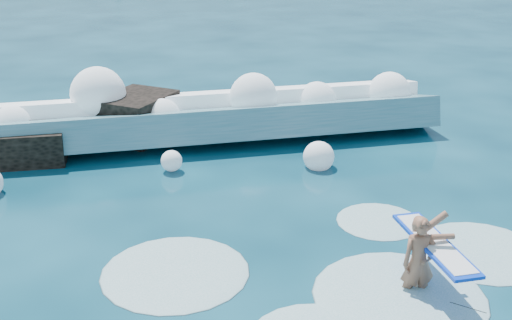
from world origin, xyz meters
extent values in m
plane|color=#072939|center=(0.00, 0.00, 0.00)|extent=(200.00, 200.00, 0.00)
cube|color=teal|center=(-0.78, 6.79, 0.41)|extent=(16.48, 2.51, 1.38)
cube|color=white|center=(-0.78, 7.59, 0.82)|extent=(16.48, 1.16, 0.64)
cube|color=black|center=(-3.26, 6.18, 0.34)|extent=(1.82, 1.45, 0.98)
cube|color=black|center=(-0.56, 7.38, 0.48)|extent=(2.43, 2.50, 1.37)
imported|color=#955E45|center=(3.43, -1.29, 0.52)|extent=(0.61, 0.42, 1.59)
cube|color=blue|center=(3.71, -1.24, 0.80)|extent=(0.50, 2.18, 0.05)
cube|color=white|center=(3.71, -1.24, 0.81)|extent=(0.41, 2.00, 0.05)
cylinder|color=black|center=(3.61, -2.49, 0.45)|extent=(0.01, 0.91, 0.43)
sphere|color=white|center=(-3.70, 7.00, 0.70)|extent=(0.97, 0.97, 0.97)
sphere|color=white|center=(-1.54, 7.57, 1.20)|extent=(1.47, 1.47, 1.47)
sphere|color=white|center=(0.08, 6.83, 0.70)|extent=(0.95, 0.95, 0.95)
sphere|color=white|center=(2.53, 6.81, 1.09)|extent=(1.28, 1.28, 1.28)
sphere|color=white|center=(4.43, 7.12, 0.74)|extent=(1.11, 1.11, 1.11)
sphere|color=white|center=(6.54, 6.95, 0.90)|extent=(1.21, 1.21, 1.21)
sphere|color=white|center=(0.07, 4.69, 0.27)|extent=(0.51, 0.51, 0.51)
sphere|color=white|center=(3.54, 4.17, 0.27)|extent=(0.75, 0.75, 0.75)
ellipsoid|color=silver|center=(3.10, -1.38, 0.00)|extent=(2.83, 2.83, 0.14)
ellipsoid|color=silver|center=(5.17, -0.39, 0.00)|extent=(2.36, 2.36, 0.12)
ellipsoid|color=silver|center=(-0.35, 0.14, 0.00)|extent=(2.58, 2.58, 0.13)
ellipsoid|color=silver|center=(3.82, 1.16, 0.00)|extent=(1.69, 1.69, 0.08)
camera|label=1|loc=(-1.13, -9.45, 5.86)|focal=45.00mm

